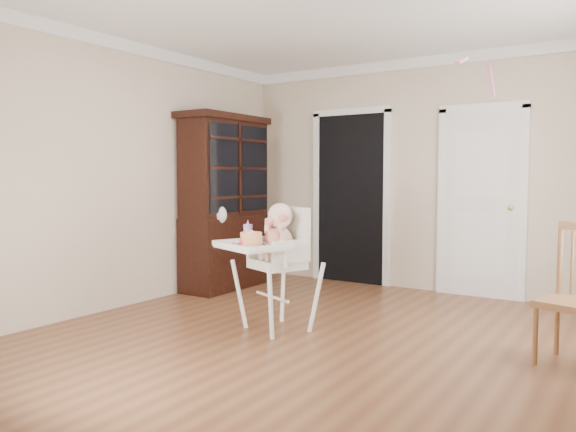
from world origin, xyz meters
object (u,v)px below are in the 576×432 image
Objects in this scene: high_chair at (277,253)px; dining_chair at (575,299)px; sippy_cup at (248,233)px; cake at (251,239)px; china_cabinet at (225,202)px.

dining_chair is at bearing 31.99° from high_chair.
cake is at bearing -45.70° from sippy_cup.
cake is at bearing -44.52° from china_cabinet.
sippy_cup is (-0.26, -0.07, 0.17)m from high_chair.
sippy_cup is at bearing 134.30° from cake.
china_cabinet is (-1.56, 1.21, 0.36)m from high_chair.
dining_chair is at bearing -12.04° from china_cabinet.
high_chair is at bearing -154.40° from dining_chair.
high_chair is 5.48× the size of sippy_cup.
sippy_cup is 0.10× the size of china_cabinet.
high_chair is 1.09× the size of dining_chair.
high_chair reaches higher than dining_chair.
sippy_cup is at bearing -143.42° from high_chair.
sippy_cup reaches higher than cake.
sippy_cup is 2.60m from dining_chair.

